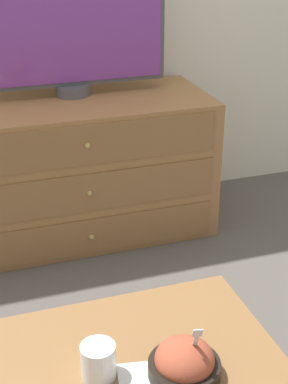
# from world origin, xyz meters

# --- Properties ---
(ground_plane) EXTENTS (12.00, 12.00, 0.00)m
(ground_plane) POSITION_xyz_m (0.00, 0.00, 0.00)
(ground_plane) COLOR #56514C
(dresser) EXTENTS (1.26, 0.56, 0.66)m
(dresser) POSITION_xyz_m (0.14, -0.30, 0.33)
(dresser) COLOR #9E6B3D
(dresser) RESTS_ON ground_plane
(tv) EXTENTS (0.89, 0.15, 0.60)m
(tv) POSITION_xyz_m (0.17, -0.21, 0.97)
(tv) COLOR #515156
(tv) RESTS_ON dresser
(coffee_table) EXTENTS (0.84, 0.56, 0.38)m
(coffee_table) POSITION_xyz_m (-0.04, -1.69, 0.33)
(coffee_table) COLOR olive
(coffee_table) RESTS_ON ground_plane
(takeout_bowl) EXTENTS (0.18, 0.18, 0.18)m
(takeout_bowl) POSITION_xyz_m (0.09, -1.79, 0.42)
(takeout_bowl) COLOR black
(takeout_bowl) RESTS_ON coffee_table
(drink_cup) EXTENTS (0.09, 0.09, 0.09)m
(drink_cup) POSITION_xyz_m (-0.11, -1.72, 0.42)
(drink_cup) COLOR beige
(drink_cup) RESTS_ON coffee_table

